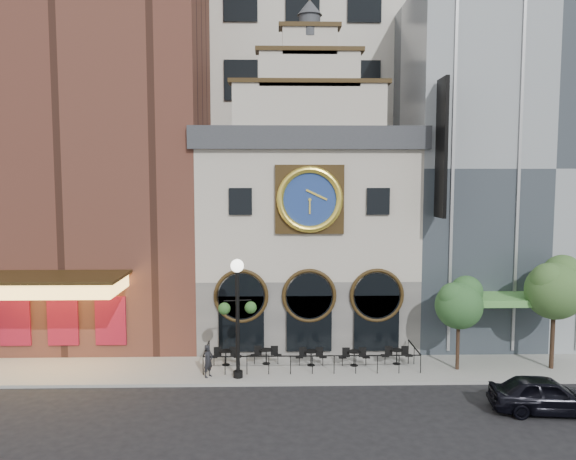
# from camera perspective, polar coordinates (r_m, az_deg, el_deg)

# --- Properties ---
(ground) EXTENTS (120.00, 120.00, 0.00)m
(ground) POSITION_cam_1_polar(r_m,az_deg,el_deg) (27.14, 2.66, -15.55)
(ground) COLOR black
(ground) RESTS_ON ground
(sidewalk) EXTENTS (44.00, 5.00, 0.15)m
(sidewalk) POSITION_cam_1_polar(r_m,az_deg,el_deg) (29.46, 2.31, -13.69)
(sidewalk) COLOR gray
(sidewalk) RESTS_ON ground
(clock_building) EXTENTS (12.60, 8.78, 18.65)m
(clock_building) POSITION_cam_1_polar(r_m,az_deg,el_deg) (33.31, 1.78, 0.17)
(clock_building) COLOR #605E5B
(clock_building) RESTS_ON ground
(theater_building) EXTENTS (14.00, 15.60, 25.00)m
(theater_building) POSITION_cam_1_polar(r_m,az_deg,el_deg) (37.12, -19.16, 9.55)
(theater_building) COLOR #563024
(theater_building) RESTS_ON ground
(retail_building) EXTENTS (14.00, 14.40, 20.00)m
(retail_building) POSITION_cam_1_polar(r_m,az_deg,el_deg) (38.27, 21.52, 5.65)
(retail_building) COLOR gray
(retail_building) RESTS_ON ground
(office_tower) EXTENTS (20.00, 16.00, 40.00)m
(office_tower) POSITION_cam_1_polar(r_m,az_deg,el_deg) (46.51, 0.97, 18.13)
(office_tower) COLOR beige
(office_tower) RESTS_ON ground
(cafe_railing) EXTENTS (10.60, 2.60, 0.90)m
(cafe_railing) POSITION_cam_1_polar(r_m,az_deg,el_deg) (29.30, 2.32, -12.72)
(cafe_railing) COLOR black
(cafe_railing) RESTS_ON sidewalk
(bistro_0) EXTENTS (1.58, 0.68, 0.90)m
(bistro_0) POSITION_cam_1_polar(r_m,az_deg,el_deg) (29.43, -6.34, -12.63)
(bistro_0) COLOR black
(bistro_0) RESTS_ON sidewalk
(bistro_1) EXTENTS (1.58, 0.68, 0.90)m
(bistro_1) POSITION_cam_1_polar(r_m,az_deg,el_deg) (29.46, -2.23, -12.58)
(bistro_1) COLOR black
(bistro_1) RESTS_ON sidewalk
(bistro_2) EXTENTS (1.58, 0.68, 0.90)m
(bistro_2) POSITION_cam_1_polar(r_m,az_deg,el_deg) (29.24, 2.36, -12.73)
(bistro_2) COLOR black
(bistro_2) RESTS_ON sidewalk
(bistro_3) EXTENTS (1.58, 0.68, 0.90)m
(bistro_3) POSITION_cam_1_polar(r_m,az_deg,el_deg) (29.37, 6.74, -12.68)
(bistro_3) COLOR black
(bistro_3) RESTS_ON sidewalk
(bistro_4) EXTENTS (1.58, 0.68, 0.90)m
(bistro_4) POSITION_cam_1_polar(r_m,az_deg,el_deg) (29.94, 10.99, -12.39)
(bistro_4) COLOR black
(bistro_4) RESTS_ON sidewalk
(car_right) EXTENTS (4.65, 2.30, 1.53)m
(car_right) POSITION_cam_1_polar(r_m,az_deg,el_deg) (26.30, 24.71, -14.97)
(car_right) COLOR black
(car_right) RESTS_ON ground
(pedestrian) EXTENTS (0.63, 0.68, 1.56)m
(pedestrian) POSITION_cam_1_polar(r_m,az_deg,el_deg) (27.82, -8.11, -13.04)
(pedestrian) COLOR black
(pedestrian) RESTS_ON sidewalk
(lamppost) EXTENTS (1.81, 0.78, 5.71)m
(lamppost) POSITION_cam_1_polar(r_m,az_deg,el_deg) (26.86, -5.16, -7.58)
(lamppost) COLOR black
(lamppost) RESTS_ON sidewalk
(tree_left) EXTENTS (2.43, 2.34, 4.67)m
(tree_left) POSITION_cam_1_polar(r_m,az_deg,el_deg) (29.20, 17.04, -6.96)
(tree_left) COLOR #382619
(tree_left) RESTS_ON sidewalk
(tree_right) EXTENTS (2.96, 2.85, 5.69)m
(tree_right) POSITION_cam_1_polar(r_m,az_deg,el_deg) (30.93, 25.52, -5.16)
(tree_right) COLOR #382619
(tree_right) RESTS_ON sidewalk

